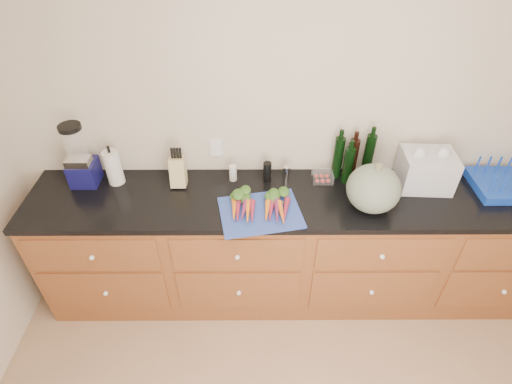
{
  "coord_description": "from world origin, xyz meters",
  "views": [
    {
      "loc": [
        -0.34,
        -0.68,
        2.59
      ],
      "look_at": [
        -0.33,
        1.2,
        1.06
      ],
      "focal_mm": 28.0,
      "sensor_mm": 36.0,
      "label": 1
    }
  ],
  "objects_px": {
    "knife_block": "(178,172)",
    "tomato_box": "(322,177)",
    "cutting_board": "(260,212)",
    "blender_appliance": "(80,159)",
    "squash": "(373,189)",
    "dish_rack": "(508,183)",
    "carrots": "(260,204)",
    "paper_towel": "(114,168)"
  },
  "relations": [
    {
      "from": "cutting_board",
      "to": "blender_appliance",
      "type": "xyz_separation_m",
      "value": [
        -1.16,
        0.32,
        0.18
      ]
    },
    {
      "from": "cutting_board",
      "to": "dish_rack",
      "type": "height_order",
      "value": "dish_rack"
    },
    {
      "from": "tomato_box",
      "to": "dish_rack",
      "type": "distance_m",
      "value": 1.21
    },
    {
      "from": "squash",
      "to": "paper_towel",
      "type": "height_order",
      "value": "squash"
    },
    {
      "from": "knife_block",
      "to": "dish_rack",
      "type": "height_order",
      "value": "knife_block"
    },
    {
      "from": "tomato_box",
      "to": "squash",
      "type": "bearing_deg",
      "value": -46.49
    },
    {
      "from": "tomato_box",
      "to": "cutting_board",
      "type": "bearing_deg",
      "value": -142.1
    },
    {
      "from": "squash",
      "to": "dish_rack",
      "type": "distance_m",
      "value": 0.97
    },
    {
      "from": "cutting_board",
      "to": "blender_appliance",
      "type": "distance_m",
      "value": 1.22
    },
    {
      "from": "squash",
      "to": "tomato_box",
      "type": "distance_m",
      "value": 0.39
    },
    {
      "from": "carrots",
      "to": "tomato_box",
      "type": "relative_size",
      "value": 2.81
    },
    {
      "from": "paper_towel",
      "to": "dish_rack",
      "type": "distance_m",
      "value": 2.6
    },
    {
      "from": "carrots",
      "to": "knife_block",
      "type": "distance_m",
      "value": 0.6
    },
    {
      "from": "cutting_board",
      "to": "squash",
      "type": "distance_m",
      "value": 0.7
    },
    {
      "from": "cutting_board",
      "to": "paper_towel",
      "type": "distance_m",
      "value": 1.02
    },
    {
      "from": "blender_appliance",
      "to": "carrots",
      "type": "bearing_deg",
      "value": -13.24
    },
    {
      "from": "blender_appliance",
      "to": "tomato_box",
      "type": "height_order",
      "value": "blender_appliance"
    },
    {
      "from": "carrots",
      "to": "tomato_box",
      "type": "distance_m",
      "value": 0.51
    },
    {
      "from": "knife_block",
      "to": "tomato_box",
      "type": "distance_m",
      "value": 0.96
    },
    {
      "from": "squash",
      "to": "tomato_box",
      "type": "xyz_separation_m",
      "value": [
        -0.26,
        0.27,
        -0.11
      ]
    },
    {
      "from": "tomato_box",
      "to": "dish_rack",
      "type": "xyz_separation_m",
      "value": [
        1.21,
        -0.09,
        0.01
      ]
    },
    {
      "from": "squash",
      "to": "cutting_board",
      "type": "bearing_deg",
      "value": -175.29
    },
    {
      "from": "squash",
      "to": "carrots",
      "type": "bearing_deg",
      "value": -178.94
    },
    {
      "from": "paper_towel",
      "to": "tomato_box",
      "type": "relative_size",
      "value": 1.73
    },
    {
      "from": "knife_block",
      "to": "tomato_box",
      "type": "relative_size",
      "value": 1.45
    },
    {
      "from": "carrots",
      "to": "knife_block",
      "type": "bearing_deg",
      "value": 154.5
    },
    {
      "from": "tomato_box",
      "to": "blender_appliance",
      "type": "bearing_deg",
      "value": -179.55
    },
    {
      "from": "paper_towel",
      "to": "knife_block",
      "type": "bearing_deg",
      "value": -2.69
    },
    {
      "from": "cutting_board",
      "to": "knife_block",
      "type": "xyz_separation_m",
      "value": [
        -0.54,
        0.3,
        0.09
      ]
    },
    {
      "from": "carrots",
      "to": "dish_rack",
      "type": "height_order",
      "value": "dish_rack"
    },
    {
      "from": "carrots",
      "to": "blender_appliance",
      "type": "height_order",
      "value": "blender_appliance"
    },
    {
      "from": "carrots",
      "to": "squash",
      "type": "xyz_separation_m",
      "value": [
        0.68,
        0.01,
        0.11
      ]
    },
    {
      "from": "squash",
      "to": "blender_appliance",
      "type": "xyz_separation_m",
      "value": [
        -1.85,
        0.26,
        0.04
      ]
    },
    {
      "from": "squash",
      "to": "blender_appliance",
      "type": "relative_size",
      "value": 0.75
    },
    {
      "from": "carrots",
      "to": "dish_rack",
      "type": "bearing_deg",
      "value": 6.87
    },
    {
      "from": "blender_appliance",
      "to": "dish_rack",
      "type": "height_order",
      "value": "blender_appliance"
    },
    {
      "from": "cutting_board",
      "to": "tomato_box",
      "type": "height_order",
      "value": "tomato_box"
    },
    {
      "from": "carrots",
      "to": "tomato_box",
      "type": "xyz_separation_m",
      "value": [
        0.42,
        0.29,
        -0.0
      ]
    },
    {
      "from": "paper_towel",
      "to": "knife_block",
      "type": "distance_m",
      "value": 0.43
    },
    {
      "from": "knife_block",
      "to": "blender_appliance",
      "type": "bearing_deg",
      "value": 178.39
    },
    {
      "from": "squash",
      "to": "knife_block",
      "type": "height_order",
      "value": "squash"
    },
    {
      "from": "paper_towel",
      "to": "cutting_board",
      "type": "bearing_deg",
      "value": -18.37
    }
  ]
}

